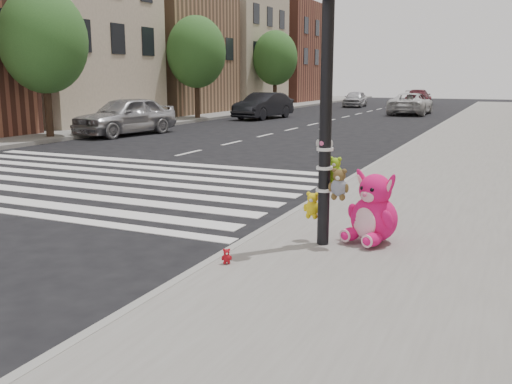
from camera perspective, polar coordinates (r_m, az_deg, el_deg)
The scene contains 19 objects.
ground at distance 7.64m, azimuth -16.89°, elevation -7.17°, with size 120.00×120.00×0.00m, color black.
sidewalk_far at distance 31.42m, azimuth -11.37°, elevation 7.06°, with size 6.00×80.00×0.14m, color slate.
curb_edge at distance 15.90m, azimuth 12.26°, elevation 2.88°, with size 0.12×80.00×0.15m, color gray.
crosswalk at distance 14.34m, azimuth -16.74°, elevation 1.48°, with size 11.00×6.00×0.01m, color silver, non-canonical shape.
bld_far_b at distance 30.43m, azimuth -18.44°, elevation 16.82°, with size 6.00×8.00×11.00m, color beige.
bld_far_c at distance 37.45m, azimuth -8.65°, elevation 13.86°, with size 6.00×8.00×8.00m, color #926D4D.
bld_far_d at distance 45.30m, azimuth -2.25°, elevation 14.81°, with size 6.00×8.00×10.00m, color #BDAB90.
bld_far_e at distance 55.31m, azimuth 3.06°, elevation 13.69°, with size 6.00×10.00×9.00m, color brown.
signal_pole at distance 7.56m, azimuth 7.12°, elevation 6.85°, with size 0.69×0.48×4.00m.
tree_far_a at distance 22.99m, azimuth -20.48°, elevation 13.96°, with size 3.20×3.20×5.44m.
tree_far_b at distance 31.77m, azimuth -5.99°, elevation 13.73°, with size 3.20×3.20×5.44m.
tree_far_c at distance 41.63m, azimuth 1.92°, elevation 13.24°, with size 3.20×3.20×5.44m.
pink_bunny at distance 7.95m, azimuth 11.62°, elevation -2.06°, with size 0.84×0.90×1.01m.
red_teddy at distance 6.97m, azimuth -2.96°, elevation -6.43°, with size 0.13×0.09×0.19m, color #B5121C, non-canonical shape.
car_silver_far at distance 24.20m, azimuth -12.93°, elevation 7.44°, with size 1.86×4.62×1.57m, color #ADADB2.
car_dark_far at distance 32.73m, azimuth 0.75°, elevation 8.62°, with size 1.56×4.47×1.47m, color black.
car_white_near at distance 37.67m, azimuth 15.22°, elevation 8.52°, with size 2.25×4.87×1.35m, color silver.
car_maroon_near at distance 49.94m, azimuth 15.93°, elevation 9.09°, with size 1.83×4.49×1.30m, color #541820.
car_silver_deep at distance 46.16m, azimuth 9.89°, elevation 9.17°, with size 1.50×3.72×1.27m, color silver.
Camera 1 is at (4.88, -5.37, 2.38)m, focal length 40.00 mm.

